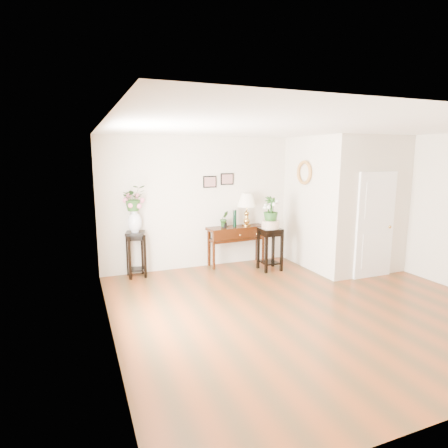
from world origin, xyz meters
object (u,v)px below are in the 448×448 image
console_table (236,246)px  plant_stand_a (136,254)px  plant_stand_b (270,249)px  table_lamp (247,210)px

console_table → plant_stand_a: plant_stand_a is taller
plant_stand_a → plant_stand_b: plant_stand_a is taller
console_table → table_lamp: bearing=-3.8°
table_lamp → plant_stand_a: bearing=-179.3°
console_table → table_lamp: (0.25, 0.00, 0.78)m
console_table → plant_stand_b: bearing=-54.4°
console_table → plant_stand_b: size_ratio=1.44×
table_lamp → plant_stand_a: size_ratio=0.80×
console_table → table_lamp: 0.82m
plant_stand_a → plant_stand_b: (2.71, -0.59, -0.01)m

